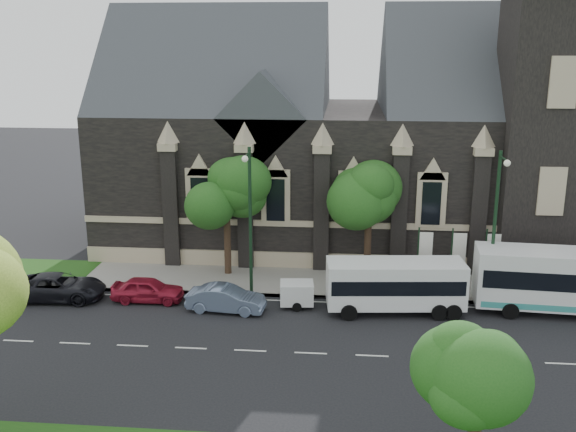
# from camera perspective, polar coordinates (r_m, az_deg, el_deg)

# --- Properties ---
(ground) EXTENTS (160.00, 160.00, 0.00)m
(ground) POSITION_cam_1_polar(r_m,az_deg,el_deg) (32.67, 2.00, -11.93)
(ground) COLOR black
(ground) RESTS_ON ground
(sidewalk) EXTENTS (80.00, 5.00, 0.15)m
(sidewalk) POSITION_cam_1_polar(r_m,az_deg,el_deg) (41.32, 2.75, -5.83)
(sidewalk) COLOR gray
(sidewalk) RESTS_ON ground
(museum) EXTENTS (40.00, 17.70, 29.90)m
(museum) POSITION_cam_1_polar(r_m,az_deg,el_deg) (48.42, 9.46, 7.02)
(museum) COLOR black
(museum) RESTS_ON ground
(tree_park_east) EXTENTS (3.40, 3.40, 6.28)m
(tree_park_east) POSITION_cam_1_polar(r_m,az_deg,el_deg) (22.72, 16.84, -12.42)
(tree_park_east) COLOR black
(tree_park_east) RESTS_ON ground
(tree_walk_right) EXTENTS (4.08, 4.08, 7.80)m
(tree_walk_right) POSITION_cam_1_polar(r_m,az_deg,el_deg) (40.81, 7.43, 2.22)
(tree_walk_right) COLOR black
(tree_walk_right) RESTS_ON ground
(tree_walk_left) EXTENTS (3.91, 3.91, 7.64)m
(tree_walk_left) POSITION_cam_1_polar(r_m,az_deg,el_deg) (41.43, -5.12, 2.37)
(tree_walk_left) COLOR black
(tree_walk_left) RESTS_ON ground
(street_lamp_near) EXTENTS (0.36, 1.88, 9.00)m
(street_lamp_near) POSITION_cam_1_polar(r_m,az_deg,el_deg) (38.39, 17.77, -0.30)
(street_lamp_near) COLOR black
(street_lamp_near) RESTS_ON ground
(street_lamp_mid) EXTENTS (0.36, 1.88, 9.00)m
(street_lamp_mid) POSITION_cam_1_polar(r_m,az_deg,el_deg) (37.83, -3.38, 0.19)
(street_lamp_mid) COLOR black
(street_lamp_mid) RESTS_ON ground
(banner_flag_left) EXTENTS (0.90, 0.10, 4.00)m
(banner_flag_left) POSITION_cam_1_polar(r_m,az_deg,el_deg) (40.33, 11.73, -3.20)
(banner_flag_left) COLOR black
(banner_flag_left) RESTS_ON ground
(banner_flag_center) EXTENTS (0.90, 0.10, 4.00)m
(banner_flag_center) POSITION_cam_1_polar(r_m,az_deg,el_deg) (40.62, 14.54, -3.24)
(banner_flag_center) COLOR black
(banner_flag_center) RESTS_ON ground
(banner_flag_right) EXTENTS (0.90, 0.10, 4.00)m
(banner_flag_right) POSITION_cam_1_polar(r_m,az_deg,el_deg) (41.00, 17.30, -3.28)
(banner_flag_right) COLOR black
(banner_flag_right) RESTS_ON ground
(shuttle_bus) EXTENTS (7.84, 3.29, 2.95)m
(shuttle_bus) POSITION_cam_1_polar(r_m,az_deg,el_deg) (37.12, 9.41, -5.83)
(shuttle_bus) COLOR white
(shuttle_bus) RESTS_ON ground
(box_trailer) EXTENTS (2.80, 1.65, 1.46)m
(box_trailer) POSITION_cam_1_polar(r_m,az_deg,el_deg) (37.58, 0.78, -6.77)
(box_trailer) COLOR silver
(box_trailer) RESTS_ON ground
(sedan) EXTENTS (4.57, 1.95, 1.47)m
(sedan) POSITION_cam_1_polar(r_m,az_deg,el_deg) (37.22, -5.47, -7.24)
(sedan) COLOR slate
(sedan) RESTS_ON ground
(car_far_red) EXTENTS (4.25, 1.77, 1.44)m
(car_far_red) POSITION_cam_1_polar(r_m,az_deg,el_deg) (39.27, -12.19, -6.32)
(car_far_red) COLOR maroon
(car_far_red) RESTS_ON ground
(car_far_black) EXTENTS (5.65, 2.86, 1.53)m
(car_far_black) POSITION_cam_1_polar(r_m,az_deg,el_deg) (40.97, -19.50, -5.89)
(car_far_black) COLOR black
(car_far_black) RESTS_ON ground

